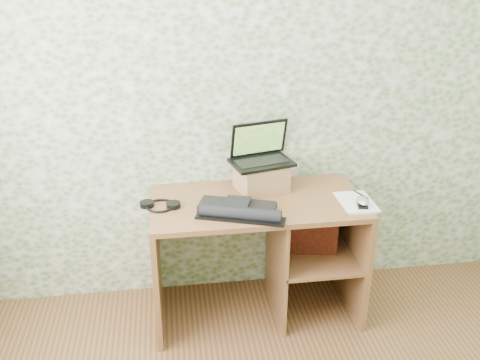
{
  "coord_description": "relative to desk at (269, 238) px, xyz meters",
  "views": [
    {
      "loc": [
        -0.47,
        -1.21,
        2.09
      ],
      "look_at": [
        -0.11,
        1.39,
        0.91
      ],
      "focal_mm": 40.0,
      "sensor_mm": 36.0,
      "label": 1
    }
  ],
  "objects": [
    {
      "name": "wall_back",
      "position": [
        -0.08,
        0.28,
        0.82
      ],
      "size": [
        3.5,
        0.0,
        3.5
      ],
      "primitive_type": "plane",
      "rotation": [
        1.57,
        0.0,
        0.0
      ],
      "color": "silver",
      "rests_on": "ground"
    },
    {
      "name": "desk",
      "position": [
        0.0,
        0.0,
        0.0
      ],
      "size": [
        1.2,
        0.6,
        0.75
      ],
      "color": "brown",
      "rests_on": "floor"
    },
    {
      "name": "riser",
      "position": [
        -0.03,
        0.12,
        0.35
      ],
      "size": [
        0.32,
        0.28,
        0.16
      ],
      "primitive_type": "cube",
      "rotation": [
        0.0,
        0.0,
        0.24
      ],
      "color": "#9C6746",
      "rests_on": "desk"
    },
    {
      "name": "laptop",
      "position": [
        -0.03,
        0.15,
        0.49
      ],
      "size": [
        0.39,
        0.32,
        0.23
      ],
      "rotation": [
        0.0,
        0.0,
        0.24
      ],
      "color": "black",
      "rests_on": "riser"
    },
    {
      "name": "keyboard",
      "position": [
        -0.2,
        -0.17,
        0.29
      ],
      "size": [
        0.48,
        0.37,
        0.07
      ],
      "rotation": [
        0.0,
        0.0,
        -0.33
      ],
      "color": "black",
      "rests_on": "desk"
    },
    {
      "name": "headphones",
      "position": [
        -0.62,
        -0.03,
        0.28
      ],
      "size": [
        0.22,
        0.19,
        0.03
      ],
      "rotation": [
        0.0,
        0.0,
        -0.22
      ],
      "color": "black",
      "rests_on": "desk"
    },
    {
      "name": "notepad",
      "position": [
        0.46,
        -0.14,
        0.28
      ],
      "size": [
        0.19,
        0.27,
        0.01
      ],
      "primitive_type": "cube",
      "rotation": [
        0.0,
        0.0,
        0.01
      ],
      "color": "silver",
      "rests_on": "desk"
    },
    {
      "name": "mouse",
      "position": [
        0.48,
        -0.19,
        0.3
      ],
      "size": [
        0.09,
        0.11,
        0.03
      ],
      "primitive_type": "ellipsoid",
      "rotation": [
        0.0,
        0.0,
        -0.22
      ],
      "color": "#BCBCBE",
      "rests_on": "notepad"
    },
    {
      "name": "pen",
      "position": [
        0.51,
        -0.06,
        0.28
      ],
      "size": [
        0.05,
        0.12,
        0.01
      ],
      "primitive_type": "cylinder",
      "rotation": [
        1.57,
        0.0,
        0.36
      ],
      "color": "black",
      "rests_on": "notepad"
    },
    {
      "name": "red_box",
      "position": [
        0.26,
        -0.03,
        0.07
      ],
      "size": [
        0.29,
        0.14,
        0.33
      ],
      "primitive_type": "cube",
      "rotation": [
        0.0,
        0.0,
        -0.18
      ],
      "color": "maroon",
      "rests_on": "desk"
    }
  ]
}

